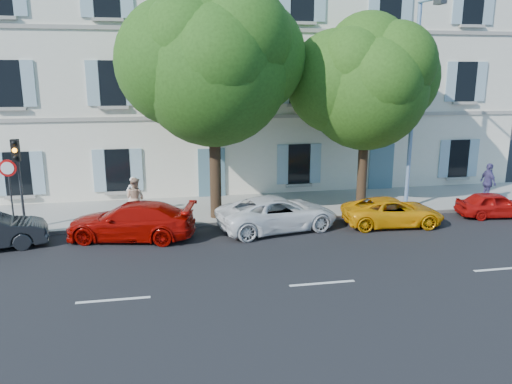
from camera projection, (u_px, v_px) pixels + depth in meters
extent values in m
plane|color=black|center=(289.00, 240.00, 18.61)|extent=(90.00, 90.00, 0.00)
cube|color=#A09E96|center=(265.00, 207.00, 22.84)|extent=(36.00, 4.50, 0.15)
cube|color=#9E998E|center=(275.00, 220.00, 20.77)|extent=(36.00, 0.16, 0.16)
cube|color=white|center=(244.00, 74.00, 26.94)|extent=(28.00, 7.00, 12.00)
imported|color=#9D0904|center=(131.00, 221.00, 18.59)|extent=(5.07, 2.97, 1.38)
imported|color=white|center=(278.00, 213.00, 19.68)|extent=(5.14, 3.10, 1.33)
imported|color=#F49F0A|center=(393.00, 212.00, 20.26)|extent=(4.19, 2.17, 1.13)
imported|color=#B40E0B|center=(495.00, 205.00, 21.43)|extent=(3.32, 1.64, 1.09)
cylinder|color=#3A2819|center=(215.00, 173.00, 20.59)|extent=(0.47, 0.47, 3.75)
ellipsoid|color=#2F661A|center=(213.00, 71.00, 19.61)|extent=(6.00, 6.00, 6.60)
cylinder|color=#3A2819|center=(362.00, 171.00, 22.34)|extent=(0.43, 0.43, 3.25)
ellipsoid|color=#356A1B|center=(366.00, 89.00, 21.49)|extent=(5.28, 5.28, 5.81)
cylinder|color=#383A3D|center=(22.00, 193.00, 19.05)|extent=(0.10, 0.10, 2.92)
cube|color=black|center=(16.00, 150.00, 18.52)|extent=(0.28, 0.23, 0.83)
sphere|color=orange|center=(15.00, 150.00, 18.40)|extent=(0.18, 0.18, 0.18)
cylinder|color=#383A3D|center=(12.00, 201.00, 18.92)|extent=(0.06, 0.06, 2.36)
cylinder|color=red|center=(8.00, 168.00, 18.58)|extent=(0.64, 0.06, 0.64)
cylinder|color=#7293BF|center=(413.00, 110.00, 21.37)|extent=(0.17, 0.17, 8.71)
cylinder|color=#7293BF|center=(430.00, 0.00, 19.62)|extent=(0.25, 1.53, 0.11)
cube|color=#383A3D|center=(440.00, 2.00, 18.93)|extent=(0.32, 0.51, 0.20)
imported|color=white|center=(133.00, 196.00, 21.18)|extent=(0.72, 0.62, 1.65)
imported|color=tan|center=(135.00, 198.00, 20.60)|extent=(1.07, 1.03, 1.74)
imported|color=#4C447D|center=(488.00, 182.00, 23.30)|extent=(0.46, 1.08, 1.83)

